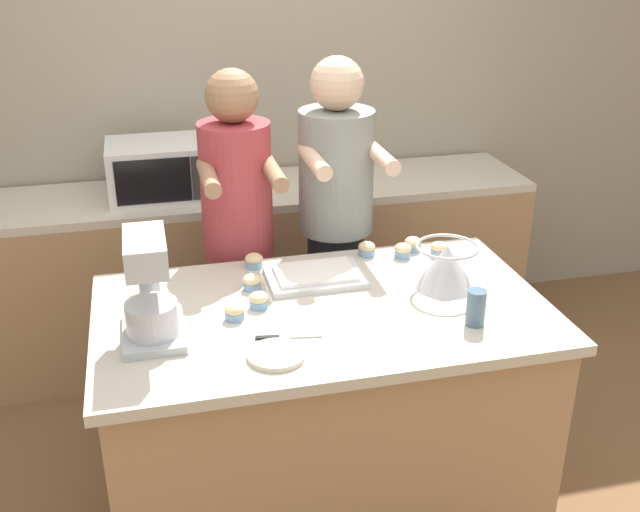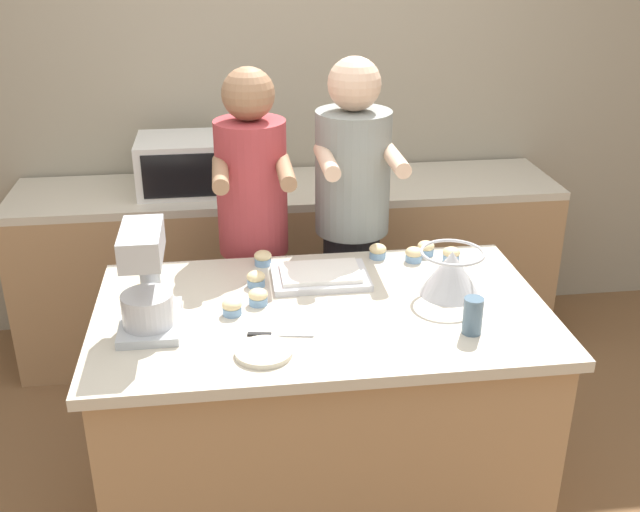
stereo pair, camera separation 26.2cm
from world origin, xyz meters
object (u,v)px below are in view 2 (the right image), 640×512
object	(u,v)px
cupcake_7	(258,297)
small_plate	(264,352)
microwave_oven	(190,164)
cupcake_1	(451,254)
cupcake_3	(378,251)
knife	(276,335)
cupcake_0	(144,291)
cupcake_4	(263,258)
cupcake_6	(414,254)
person_right	(352,239)
person_left	(254,246)
drinking_glass	(473,316)
baking_tray	(320,276)
cupcake_2	(426,248)
cupcake_8	(256,279)
stand_mixer	(146,285)
mixing_bowl	(451,271)
cupcake_5	(232,307)

from	to	relation	value
cupcake_7	small_plate	bearing A→B (deg)	-90.25
microwave_oven	cupcake_7	distance (m)	1.31
cupcake_1	cupcake_3	bearing A→B (deg)	166.29
knife	cupcake_0	size ratio (longest dim) A/B	3.16
knife	cupcake_7	size ratio (longest dim) A/B	3.16
cupcake_4	cupcake_6	size ratio (longest dim) A/B	1.00
person_right	cupcake_4	world-z (taller)	person_right
person_left	cupcake_6	size ratio (longest dim) A/B	23.71
drinking_glass	baking_tray	bearing A→B (deg)	134.06
cupcake_2	cupcake_8	world-z (taller)	same
person_left	stand_mixer	bearing A→B (deg)	-118.39
mixing_bowl	cupcake_7	bearing A→B (deg)	179.70
baking_tray	cupcake_4	distance (m)	0.27
stand_mixer	microwave_oven	size ratio (longest dim) A/B	0.70
cupcake_7	cupcake_8	bearing A→B (deg)	90.05
mixing_bowl	knife	size ratio (longest dim) A/B	1.07
person_left	cupcake_6	distance (m)	0.70
stand_mixer	cupcake_1	distance (m)	1.23
stand_mixer	cupcake_7	distance (m)	0.41
mixing_bowl	cupcake_6	bearing A→B (deg)	102.01
microwave_oven	drinking_glass	distance (m)	1.84
baking_tray	small_plate	xyz separation A→B (m)	(-0.25, -0.51, -0.01)
cupcake_2	cupcake_6	world-z (taller)	same
drinking_glass	cupcake_1	world-z (taller)	drinking_glass
mixing_bowl	cupcake_4	size ratio (longest dim) A/B	3.38
mixing_bowl	cupcake_5	distance (m)	0.80
person_left	cupcake_1	distance (m)	0.84
microwave_oven	cupcake_6	distance (m)	1.35
mixing_bowl	cupcake_6	size ratio (longest dim) A/B	3.38
cupcake_2	cupcake_7	distance (m)	0.78
mixing_bowl	cupcake_3	world-z (taller)	mixing_bowl
knife	person_right	bearing A→B (deg)	64.43
person_right	baking_tray	bearing A→B (deg)	-114.51
knife	cupcake_3	world-z (taller)	cupcake_3
drinking_glass	cupcake_6	xyz separation A→B (m)	(-0.05, 0.58, -0.03)
cupcake_0	cupcake_2	xyz separation A→B (m)	(1.11, 0.24, 0.00)
cupcake_2	cupcake_1	bearing A→B (deg)	-40.75
stand_mixer	cupcake_8	distance (m)	0.47
cupcake_4	person_right	bearing A→B (deg)	32.75
cupcake_3	cupcake_6	bearing A→B (deg)	-20.18
mixing_bowl	stand_mixer	bearing A→B (deg)	-174.03
cupcake_6	cupcake_7	world-z (taller)	same
cupcake_8	knife	bearing A→B (deg)	-83.04
person_right	cupcake_4	xyz separation A→B (m)	(-0.40, -0.26, 0.05)
drinking_glass	cupcake_6	distance (m)	0.59
baking_tray	drinking_glass	distance (m)	0.64
knife	cupcake_5	distance (m)	0.22
cupcake_5	cupcake_8	bearing A→B (deg)	66.01
knife	cupcake_8	bearing A→B (deg)	96.96
baking_tray	microwave_oven	distance (m)	1.23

